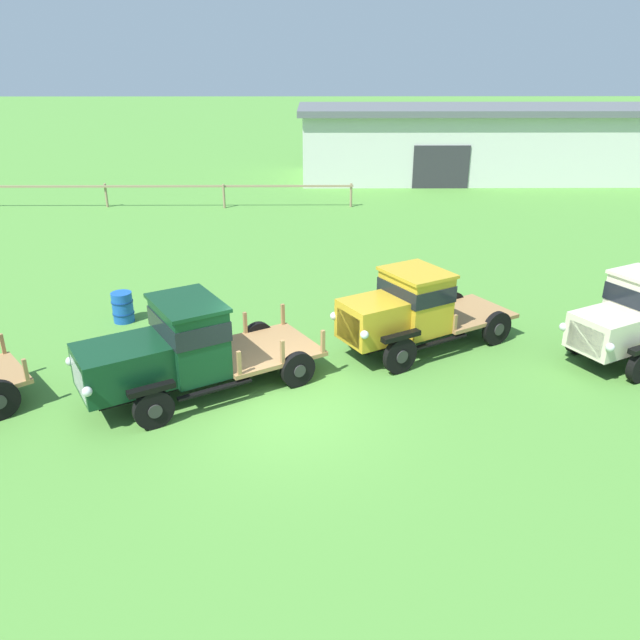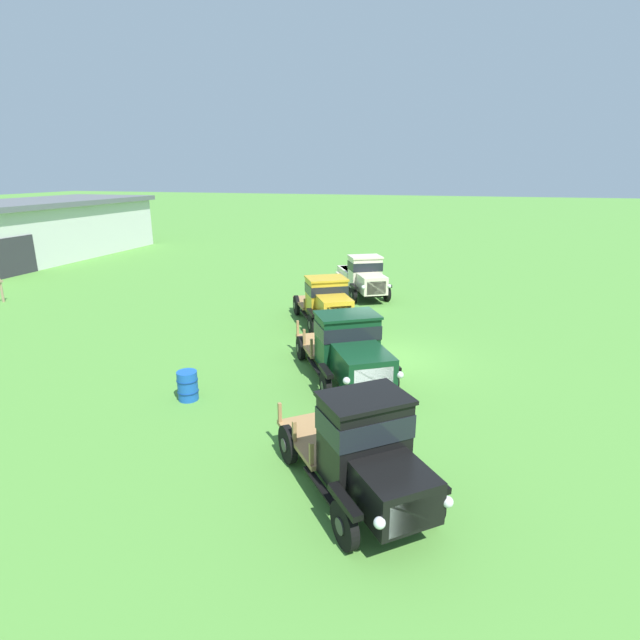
{
  "view_description": "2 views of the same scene",
  "coord_description": "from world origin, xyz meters",
  "px_view_note": "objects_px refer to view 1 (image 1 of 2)",
  "views": [
    {
      "loc": [
        0.65,
        -11.45,
        6.91
      ],
      "look_at": [
        0.78,
        2.61,
        1.0
      ],
      "focal_mm": 35.0,
      "sensor_mm": 36.0,
      "label": 1
    },
    {
      "loc": [
        -16.35,
        -2.41,
        6.37
      ],
      "look_at": [
        0.78,
        2.61,
        1.0
      ],
      "focal_mm": 28.0,
      "sensor_mm": 36.0,
      "label": 2
    }
  ],
  "objects_px": {
    "vintage_truck_second_in_line": "(178,348)",
    "vintage_truck_midrow_center": "(410,309)",
    "oil_drum_beside_row": "(123,307)",
    "farm_shed": "(485,142)"
  },
  "relations": [
    {
      "from": "vintage_truck_second_in_line",
      "to": "oil_drum_beside_row",
      "type": "xyz_separation_m",
      "value": [
        -2.46,
        4.2,
        -0.7
      ]
    },
    {
      "from": "farm_shed",
      "to": "vintage_truck_second_in_line",
      "type": "distance_m",
      "value": 30.73
    },
    {
      "from": "vintage_truck_second_in_line",
      "to": "oil_drum_beside_row",
      "type": "height_order",
      "value": "vintage_truck_second_in_line"
    },
    {
      "from": "vintage_truck_second_in_line",
      "to": "vintage_truck_midrow_center",
      "type": "distance_m",
      "value": 5.77
    },
    {
      "from": "vintage_truck_midrow_center",
      "to": "oil_drum_beside_row",
      "type": "distance_m",
      "value": 8.08
    },
    {
      "from": "vintage_truck_midrow_center",
      "to": "farm_shed",
      "type": "bearing_deg",
      "value": 71.96
    },
    {
      "from": "vintage_truck_second_in_line",
      "to": "vintage_truck_midrow_center",
      "type": "xyz_separation_m",
      "value": [
        5.33,
        2.2,
        0.01
      ]
    },
    {
      "from": "farm_shed",
      "to": "vintage_truck_midrow_center",
      "type": "relative_size",
      "value": 4.59
    },
    {
      "from": "vintage_truck_second_in_line",
      "to": "vintage_truck_midrow_center",
      "type": "relative_size",
      "value": 1.1
    },
    {
      "from": "farm_shed",
      "to": "vintage_truck_second_in_line",
      "type": "height_order",
      "value": "farm_shed"
    }
  ]
}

